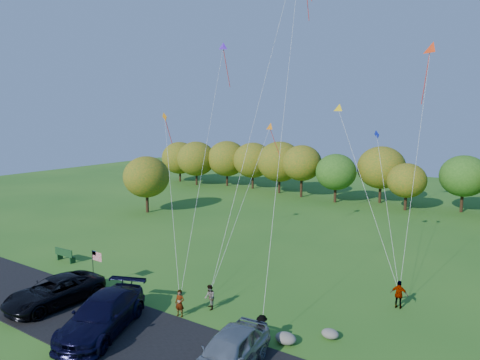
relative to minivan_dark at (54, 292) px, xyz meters
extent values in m
plane|color=#29611B|center=(7.89, 3.97, -0.91)|extent=(140.00, 140.00, 0.00)
cube|color=black|center=(7.89, -0.03, -0.88)|extent=(44.00, 6.00, 0.06)
cylinder|color=#3B2215|center=(-26.42, 42.55, 0.56)|extent=(0.36, 0.36, 2.93)
ellipsoid|color=#275A17|center=(-26.42, 42.55, 3.59)|extent=(4.83, 4.83, 4.34)
cylinder|color=#3B2215|center=(-21.68, 43.08, 0.35)|extent=(0.36, 0.36, 2.52)
ellipsoid|color=#2C5D17|center=(-21.68, 43.08, 3.80)|extent=(6.71, 6.71, 6.04)
cylinder|color=#3B2215|center=(-16.54, 42.90, 0.42)|extent=(0.36, 0.36, 2.66)
ellipsoid|color=#2C5D17|center=(-16.54, 42.90, 3.76)|extent=(6.18, 6.18, 5.56)
cylinder|color=#3B2215|center=(-12.37, 40.89, 0.23)|extent=(0.36, 0.36, 2.27)
ellipsoid|color=#275A17|center=(-12.37, 40.89, 3.17)|extent=(5.56, 5.56, 5.00)
cylinder|color=#3B2215|center=(-6.96, 41.77, 0.37)|extent=(0.36, 0.36, 2.55)
ellipsoid|color=#2C5D17|center=(-6.96, 41.77, 3.94)|extent=(7.05, 7.05, 6.35)
cylinder|color=#3B2215|center=(-2.29, 41.67, 0.21)|extent=(0.36, 0.36, 2.24)
ellipsoid|color=#2C5D17|center=(-2.29, 41.67, 3.52)|extent=(6.74, 6.74, 6.07)
cylinder|color=#3B2215|center=(2.24, 40.39, 0.28)|extent=(0.36, 0.36, 2.37)
ellipsoid|color=#275A17|center=(2.24, 40.39, 3.14)|extent=(5.15, 5.15, 4.63)
cylinder|color=#3B2215|center=(8.52, 40.51, 0.47)|extent=(0.36, 0.36, 2.76)
ellipsoid|color=#275A17|center=(8.52, 40.51, 4.15)|extent=(7.06, 7.06, 6.36)
cylinder|color=#3B2215|center=(12.42, 41.23, 0.38)|extent=(0.36, 0.36, 2.57)
ellipsoid|color=#2C5D17|center=(12.42, 41.23, 3.67)|extent=(6.19, 6.19, 5.57)
cylinder|color=#3B2215|center=(18.42, 40.39, 0.42)|extent=(0.36, 0.36, 2.66)
ellipsoid|color=#2C5D17|center=(18.42, 40.39, 3.97)|extent=(6.82, 6.82, 6.14)
cylinder|color=#3B2215|center=(-14.11, 21.97, 0.39)|extent=(0.36, 0.36, 2.60)
ellipsoid|color=#2C5D17|center=(-14.11, 21.97, 3.51)|extent=(5.60, 5.60, 5.04)
imported|color=black|center=(0.00, 0.00, 0.00)|extent=(3.13, 6.24, 1.70)
imported|color=black|center=(5.29, -0.61, 0.13)|extent=(5.00, 7.24, 1.95)
imported|color=#8F9498|center=(13.17, 0.21, 0.09)|extent=(2.75, 5.69, 1.87)
imported|color=#4C4C59|center=(7.56, 3.17, -0.09)|extent=(0.66, 0.49, 1.63)
imported|color=#4C4C59|center=(8.48, 4.89, -0.14)|extent=(0.95, 0.94, 1.55)
imported|color=#4C4C59|center=(13.19, 3.17, -0.12)|extent=(1.06, 0.67, 1.57)
imported|color=#4C4C59|center=(18.18, 11.43, -0.03)|extent=(1.05, 0.48, 1.77)
cube|color=#163C1B|center=(-6.68, 5.44, -0.44)|extent=(2.02, 0.25, 0.07)
cube|color=#163C1B|center=(-6.68, 5.24, -0.10)|extent=(2.02, 0.18, 0.62)
cube|color=#163C1B|center=(-7.52, 5.44, -0.67)|extent=(0.12, 0.51, 0.47)
cube|color=#163C1B|center=(-5.84, 5.44, -0.67)|extent=(0.12, 0.51, 0.47)
cylinder|color=#0C1CBA|center=(-1.63, 3.27, -0.49)|extent=(0.56, 0.56, 0.85)
cylinder|color=black|center=(-0.43, 3.27, 0.41)|extent=(0.05, 0.05, 2.64)
cube|color=red|center=(0.05, 3.27, 1.36)|extent=(0.95, 0.63, 0.02)
cube|color=navy|center=(-0.24, 3.28, 1.55)|extent=(0.38, 0.02, 0.30)
ellipsoid|color=gray|center=(14.23, 3.87, -0.62)|extent=(1.15, 0.90, 0.57)
ellipsoid|color=slate|center=(15.98, 5.66, -0.66)|extent=(0.94, 0.79, 0.49)
cone|color=#4F15D6|center=(2.32, 15.15, 16.57)|extent=(0.87, 0.66, 0.79)
cone|color=yellow|center=(12.38, 15.44, 11.41)|extent=(0.83, 0.47, 0.73)
cone|color=#EC3A10|center=(18.12, 16.90, 15.33)|extent=(1.26, 1.03, 1.05)
cube|color=orange|center=(-1.19, 11.65, 10.81)|extent=(0.69, 0.26, 0.70)
cube|color=#1320C3|center=(14.16, 19.33, 9.44)|extent=(0.52, 0.50, 0.67)
cone|color=orange|center=(4.65, 19.04, 9.87)|extent=(0.92, 0.52, 0.84)
camera|label=1|loc=(23.64, -14.89, 10.92)|focal=32.00mm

